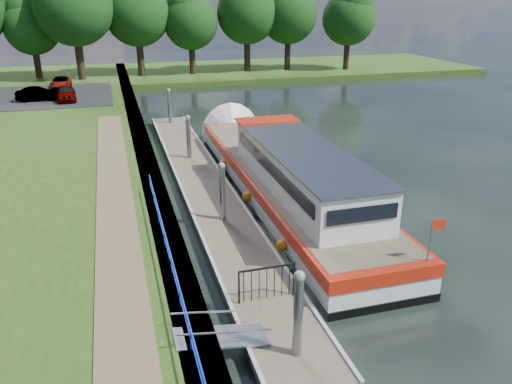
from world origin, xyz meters
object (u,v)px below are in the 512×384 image
object	(u,v)px
car_a	(66,93)
car_b	(38,94)
pontoon	(204,187)
barge	(280,174)
car_d	(61,82)

from	to	relation	value
car_a	car_b	distance (m)	2.40
pontoon	car_a	size ratio (longest dim) A/B	7.89
pontoon	barge	size ratio (longest dim) A/B	1.42
pontoon	barge	bearing A→B (deg)	-23.48
car_b	barge	bearing A→B (deg)	-151.45
car_a	car_d	distance (m)	6.67
car_a	car_d	bearing A→B (deg)	93.50
pontoon	car_b	size ratio (longest dim) A/B	8.42
pontoon	car_a	xyz separation A→B (m)	(-7.78, 22.21, 1.30)
barge	pontoon	bearing A→B (deg)	156.52
barge	car_b	xyz separation A→B (m)	(-13.71, 24.31, 0.33)
car_b	car_d	size ratio (longest dim) A/B	0.93
car_b	pontoon	bearing A→B (deg)	-156.90
barge	car_b	distance (m)	27.91
pontoon	car_a	bearing A→B (deg)	109.30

